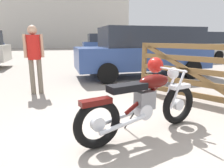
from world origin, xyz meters
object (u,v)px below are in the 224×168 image
Objects in this scene: vintage_motorcycle at (145,100)px; white_estate_far at (145,50)px; timber_gate at (203,70)px; pale_sedan_back at (190,46)px; silver_sedan_mid at (104,44)px; bystander at (34,53)px.

vintage_motorcycle is 0.43× the size of white_estate_far.
pale_sedan_back is (4.73, 7.29, 0.24)m from timber_gate.
vintage_motorcycle is 0.42× the size of pale_sedan_back.
pale_sedan_back reaches higher than timber_gate.
silver_sedan_mid is (0.74, 11.26, -0.02)m from white_estate_far.
pale_sedan_back is (8.23, 5.68, -0.08)m from bystander.
vintage_motorcycle is 1.22× the size of bystander.
timber_gate is at bearing 52.04° from pale_sedan_back.
bystander is 0.43× the size of silver_sedan_mid.
vintage_motorcycle is 0.52× the size of silver_sedan_mid.
bystander is 13.56m from silver_sedan_mid.
timber_gate reaches higher than vintage_motorcycle.
vintage_motorcycle is at bearing 65.45° from white_estate_far.
pale_sedan_back reaches higher than bystander.
white_estate_far is (-4.68, -4.07, 0.00)m from pale_sedan_back.
timber_gate is 3.23m from white_estate_far.
silver_sedan_mid is at bearing -35.84° from timber_gate.
vintage_motorcycle is 15.68m from silver_sedan_mid.
timber_gate is at bearing -121.85° from bystander.
vintage_motorcycle is 10.50m from pale_sedan_back.
white_estate_far is 1.22× the size of silver_sedan_mid.
timber_gate is 14.50m from silver_sedan_mid.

